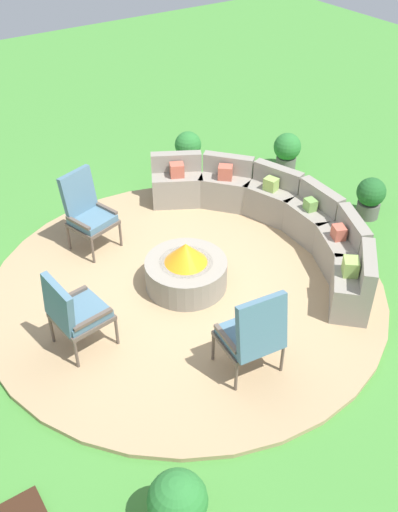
# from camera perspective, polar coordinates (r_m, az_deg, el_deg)

# --- Properties ---
(ground_plane) EXTENTS (24.00, 24.00, 0.00)m
(ground_plane) POSITION_cam_1_polar(r_m,az_deg,el_deg) (7.58, -1.26, -3.22)
(ground_plane) COLOR #478C38
(patio_circle) EXTENTS (5.16, 5.16, 0.06)m
(patio_circle) POSITION_cam_1_polar(r_m,az_deg,el_deg) (7.56, -1.26, -3.05)
(patio_circle) COLOR tan
(patio_circle) RESTS_ON ground_plane
(fire_pit) EXTENTS (1.06, 1.06, 0.66)m
(fire_pit) POSITION_cam_1_polar(r_m,az_deg,el_deg) (7.38, -1.29, -1.38)
(fire_pit) COLOR gray
(fire_pit) RESTS_ON patio_circle
(curved_stone_bench) EXTENTS (4.08, 1.76, 0.79)m
(curved_stone_bench) POSITION_cam_1_polar(r_m,az_deg,el_deg) (8.33, 7.54, 3.89)
(curved_stone_bench) COLOR gray
(curved_stone_bench) RESTS_ON patio_circle
(lounge_chair_front_left) EXTENTS (0.70, 0.69, 1.13)m
(lounge_chair_front_left) POSITION_cam_1_polar(r_m,az_deg,el_deg) (8.07, -11.03, 4.43)
(lounge_chair_front_left) COLOR brown
(lounge_chair_front_left) RESTS_ON patio_circle
(lounge_chair_front_right) EXTENTS (0.65, 0.65, 1.04)m
(lounge_chair_front_right) POSITION_cam_1_polar(r_m,az_deg,el_deg) (6.51, -12.32, -5.36)
(lounge_chair_front_right) COLOR brown
(lounge_chair_front_right) RESTS_ON patio_circle
(lounge_chair_back_left) EXTENTS (0.65, 0.67, 1.11)m
(lounge_chair_back_left) POSITION_cam_1_polar(r_m,az_deg,el_deg) (6.10, 5.44, -7.59)
(lounge_chair_back_left) COLOR brown
(lounge_chair_back_left) RESTS_ON patio_circle
(potted_plant_0) EXTENTS (0.47, 0.47, 0.66)m
(potted_plant_0) POSITION_cam_1_polar(r_m,az_deg,el_deg) (10.24, 8.72, 10.35)
(potted_plant_0) COLOR #605B56
(potted_plant_0) RESTS_ON ground_plane
(potted_plant_2) EXTENTS (0.45, 0.45, 0.77)m
(potted_plant_2) POSITION_cam_1_polar(r_m,az_deg,el_deg) (9.95, -1.09, 10.26)
(potted_plant_2) COLOR #A89E8E
(potted_plant_2) RESTS_ON ground_plane
(potted_plant_4) EXTENTS (0.51, 0.51, 0.68)m
(potted_plant_4) POSITION_cam_1_polar(r_m,az_deg,el_deg) (5.21, -2.13, -23.35)
(potted_plant_4) COLOR brown
(potted_plant_4) RESTS_ON ground_plane
(potted_plant_5) EXTENTS (0.44, 0.44, 0.65)m
(potted_plant_5) POSITION_cam_1_polar(r_m,az_deg,el_deg) (9.17, 16.61, 5.67)
(potted_plant_5) COLOR #605B56
(potted_plant_5) RESTS_ON ground_plane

